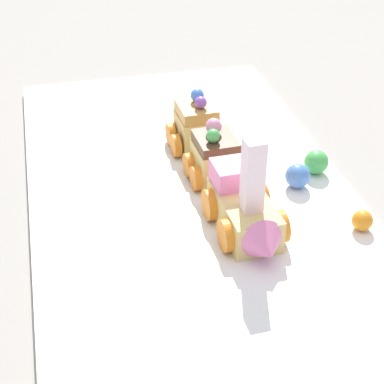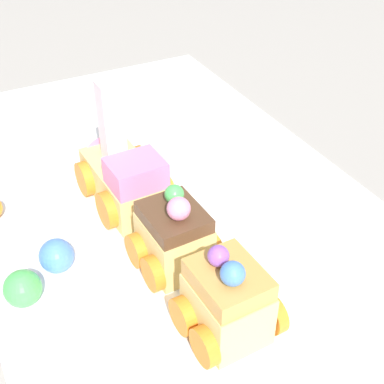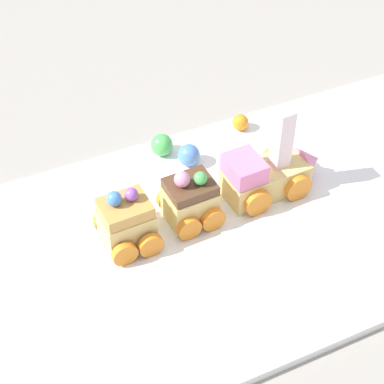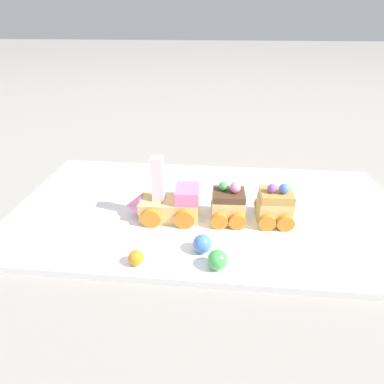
{
  "view_description": "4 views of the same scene",
  "coord_description": "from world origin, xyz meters",
  "px_view_note": "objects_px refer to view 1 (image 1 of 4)",
  "views": [
    {
      "loc": [
        0.58,
        -0.14,
        0.42
      ],
      "look_at": [
        0.02,
        -0.01,
        0.04
      ],
      "focal_mm": 60.0,
      "sensor_mm": 36.0,
      "label": 1
    },
    {
      "loc": [
        -0.33,
        0.17,
        0.33
      ],
      "look_at": [
        -0.01,
        0.0,
        0.06
      ],
      "focal_mm": 50.0,
      "sensor_mm": 36.0,
      "label": 2
    },
    {
      "loc": [
        -0.26,
        -0.45,
        0.56
      ],
      "look_at": [
        -0.03,
        0.04,
        0.05
      ],
      "focal_mm": 60.0,
      "sensor_mm": 36.0,
      "label": 3
    },
    {
      "loc": [
        -0.02,
        0.47,
        0.32
      ],
      "look_at": [
        0.02,
        0.04,
        0.07
      ],
      "focal_mm": 28.0,
      "sensor_mm": 36.0,
      "label": 4
    }
  ],
  "objects_px": {
    "cake_car_caramel": "(196,127)",
    "gumball_green": "(316,162)",
    "cake_train_locomotive": "(247,211)",
    "cake_car_chocolate": "(215,159)",
    "gumball_blue": "(296,174)",
    "gumball_orange": "(362,220)"
  },
  "relations": [
    {
      "from": "cake_car_caramel",
      "to": "gumball_green",
      "type": "xyz_separation_m",
      "value": [
        0.09,
        0.12,
        -0.01
      ]
    },
    {
      "from": "cake_train_locomotive",
      "to": "cake_car_chocolate",
      "type": "distance_m",
      "value": 0.11
    },
    {
      "from": "cake_train_locomotive",
      "to": "cake_car_caramel",
      "type": "height_order",
      "value": "cake_train_locomotive"
    },
    {
      "from": "cake_car_chocolate",
      "to": "cake_car_caramel",
      "type": "distance_m",
      "value": 0.08
    },
    {
      "from": "cake_train_locomotive",
      "to": "cake_car_caramel",
      "type": "relative_size",
      "value": 1.71
    },
    {
      "from": "cake_car_chocolate",
      "to": "cake_car_caramel",
      "type": "xyz_separation_m",
      "value": [
        -0.08,
        -0.0,
        0.0
      ]
    },
    {
      "from": "gumball_green",
      "to": "cake_train_locomotive",
      "type": "bearing_deg",
      "value": -50.99
    },
    {
      "from": "gumball_blue",
      "to": "cake_car_caramel",
      "type": "bearing_deg",
      "value": -141.34
    },
    {
      "from": "gumball_blue",
      "to": "gumball_orange",
      "type": "relative_size",
      "value": 1.28
    },
    {
      "from": "cake_car_caramel",
      "to": "cake_car_chocolate",
      "type": "bearing_deg",
      "value": -0.19
    },
    {
      "from": "cake_car_chocolate",
      "to": "gumball_green",
      "type": "xyz_separation_m",
      "value": [
        0.02,
        0.12,
        -0.01
      ]
    },
    {
      "from": "cake_train_locomotive",
      "to": "gumball_orange",
      "type": "xyz_separation_m",
      "value": [
        0.02,
        0.12,
        -0.02
      ]
    },
    {
      "from": "cake_car_caramel",
      "to": "gumball_blue",
      "type": "height_order",
      "value": "cake_car_caramel"
    },
    {
      "from": "gumball_green",
      "to": "gumball_orange",
      "type": "height_order",
      "value": "gumball_green"
    },
    {
      "from": "gumball_green",
      "to": "gumball_blue",
      "type": "distance_m",
      "value": 0.04
    },
    {
      "from": "cake_car_caramel",
      "to": "gumball_orange",
      "type": "bearing_deg",
      "value": 28.85
    },
    {
      "from": "cake_car_chocolate",
      "to": "gumball_orange",
      "type": "height_order",
      "value": "cake_car_chocolate"
    },
    {
      "from": "cake_car_chocolate",
      "to": "gumball_orange",
      "type": "xyz_separation_m",
      "value": [
        0.13,
        0.12,
        -0.02
      ]
    },
    {
      "from": "cake_train_locomotive",
      "to": "gumball_orange",
      "type": "bearing_deg",
      "value": 77.3
    },
    {
      "from": "gumball_orange",
      "to": "cake_car_caramel",
      "type": "bearing_deg",
      "value": -149.0
    },
    {
      "from": "cake_train_locomotive",
      "to": "gumball_green",
      "type": "distance_m",
      "value": 0.15
    },
    {
      "from": "cake_car_chocolate",
      "to": "gumball_blue",
      "type": "bearing_deg",
      "value": 66.57
    }
  ]
}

